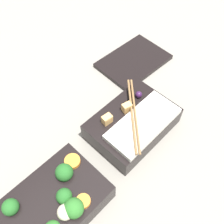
% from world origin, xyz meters
% --- Properties ---
extents(ground_plane, '(3.00, 3.00, 0.00)m').
position_xyz_m(ground_plane, '(0.00, 0.00, 0.00)').
color(ground_plane, gray).
extents(bento_tray_vegetable, '(0.19, 0.13, 0.08)m').
position_xyz_m(bento_tray_vegetable, '(-0.13, -0.00, 0.03)').
color(bento_tray_vegetable, black).
rests_on(bento_tray_vegetable, ground_plane).
extents(bento_tray_rice, '(0.19, 0.15, 0.07)m').
position_xyz_m(bento_tray_rice, '(0.11, 0.01, 0.03)').
color(bento_tray_rice, black).
rests_on(bento_tray_rice, ground_plane).
extents(bento_lid, '(0.20, 0.14, 0.01)m').
position_xyz_m(bento_lid, '(0.28, 0.16, 0.01)').
color(bento_lid, black).
rests_on(bento_lid, ground_plane).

